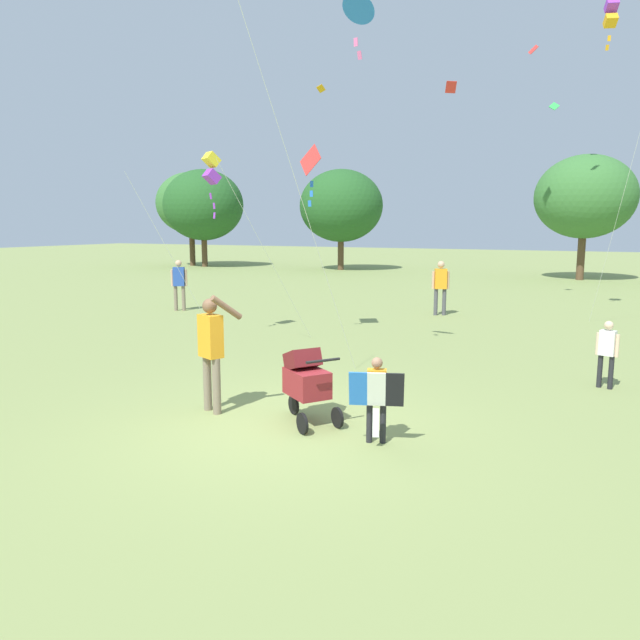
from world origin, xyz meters
TOP-DOWN VIEW (x-y plane):
  - ground_plane at (0.00, 0.00)m, footprint 120.00×120.00m
  - treeline_distant at (-5.03, 25.51)m, footprint 38.99×5.83m
  - child_with_butterfly_kite at (1.33, -0.01)m, footprint 0.67×0.46m
  - person_adult_flyer at (-1.24, 0.18)m, footprint 0.64×0.49m
  - stroller at (0.19, 0.34)m, footprint 1.05×0.90m
  - kite_adult_black at (-0.38, 3.45)m, footprint 0.97×3.48m
  - kite_orange_delta at (-4.53, 4.92)m, footprint 0.90×2.29m
  - kite_green_novelty at (-2.56, 5.92)m, footprint 1.21×2.77m
  - kite_blue_high at (3.46, 11.50)m, footprint 1.56×3.26m
  - distant_kites_cluster at (0.81, 19.56)m, footprint 25.03×9.29m
  - person_red_shirt at (-0.63, 10.85)m, footprint 0.48×0.33m
  - person_sitting_far at (-8.26, 8.29)m, footprint 0.46×0.35m
  - person_back_turned at (3.87, 4.01)m, footprint 0.35×0.21m

SIDE VIEW (x-z plane):
  - ground_plane at x=0.00m, z-range 0.00..0.00m
  - stroller at x=0.19m, z-range 0.09..1.12m
  - child_with_butterfly_kite at x=1.33m, z-range 0.11..1.19m
  - person_back_turned at x=3.87m, z-range 0.10..1.23m
  - person_sitting_far at x=-8.26m, z-range 0.14..1.73m
  - person_red_shirt at x=-0.63m, z-range 0.14..1.76m
  - person_adult_flyer at x=-1.24m, z-range 0.13..1.86m
  - treeline_distant at x=-5.03m, z-range 0.70..6.82m
  - kite_orange_delta at x=-4.53m, z-range 1.77..6.09m
  - kite_green_novelty at x=-2.56m, z-range 1.70..6.23m
  - kite_adult_black at x=-0.38m, z-range 2.96..9.52m
  - kite_blue_high at x=3.46m, z-range 3.80..12.25m
  - distant_kites_cluster at x=0.81m, z-range 5.71..16.31m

